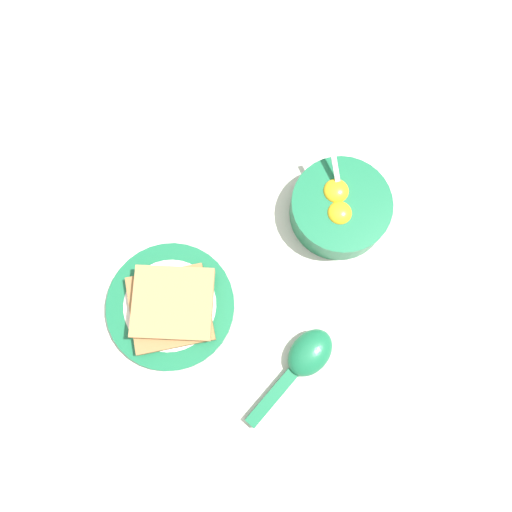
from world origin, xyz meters
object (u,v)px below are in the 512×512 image
object	(u,v)px
toast_sandwich	(171,306)
soup_spoon	(304,360)
egg_bowl	(340,208)
toast_plate	(171,306)

from	to	relation	value
toast_sandwich	soup_spoon	distance (m)	0.20
egg_bowl	toast_plate	bearing A→B (deg)	166.66
egg_bowl	toast_sandwich	bearing A→B (deg)	167.69
egg_bowl	toast_sandwich	world-z (taller)	egg_bowl
toast_sandwich	soup_spoon	bearing A→B (deg)	-64.73
toast_plate	toast_sandwich	world-z (taller)	toast_sandwich
toast_sandwich	soup_spoon	xyz separation A→B (m)	(0.08, -0.18, -0.01)
egg_bowl	toast_sandwich	distance (m)	0.28
egg_bowl	toast_plate	world-z (taller)	egg_bowl
soup_spoon	egg_bowl	bearing A→B (deg)	32.38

